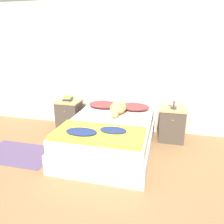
{
  "coord_description": "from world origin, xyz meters",
  "views": [
    {
      "loc": [
        0.79,
        -2.2,
        1.84
      ],
      "look_at": [
        -0.08,
        1.27,
        0.63
      ],
      "focal_mm": 35.0,
      "sensor_mm": 36.0,
      "label": 1
    }
  ],
  "objects_px": {
    "bed": "(109,136)",
    "nightstand_left": "(69,115)",
    "nightstand_right": "(172,124)",
    "dog": "(118,108)",
    "pillow_right": "(134,107)",
    "book_stack": "(68,99)",
    "table_lamp": "(175,96)",
    "pillow_left": "(103,105)"
  },
  "relations": [
    {
      "from": "bed",
      "to": "pillow_right",
      "type": "bearing_deg",
      "value": 66.65
    },
    {
      "from": "nightstand_right",
      "to": "book_stack",
      "type": "height_order",
      "value": "book_stack"
    },
    {
      "from": "dog",
      "to": "table_lamp",
      "type": "bearing_deg",
      "value": 11.07
    },
    {
      "from": "bed",
      "to": "nightstand_left",
      "type": "relative_size",
      "value": 3.04
    },
    {
      "from": "nightstand_left",
      "to": "pillow_right",
      "type": "height_order",
      "value": "pillow_right"
    },
    {
      "from": "bed",
      "to": "nightstand_left",
      "type": "height_order",
      "value": "nightstand_left"
    },
    {
      "from": "nightstand_left",
      "to": "nightstand_right",
      "type": "distance_m",
      "value": 2.07
    },
    {
      "from": "pillow_left",
      "to": "book_stack",
      "type": "height_order",
      "value": "book_stack"
    },
    {
      "from": "bed",
      "to": "nightstand_left",
      "type": "bearing_deg",
      "value": 147.43
    },
    {
      "from": "bed",
      "to": "pillow_right",
      "type": "xyz_separation_m",
      "value": [
        0.31,
        0.71,
        0.33
      ]
    },
    {
      "from": "bed",
      "to": "pillow_right",
      "type": "relative_size",
      "value": 3.31
    },
    {
      "from": "book_stack",
      "to": "pillow_right",
      "type": "bearing_deg",
      "value": 2.26
    },
    {
      "from": "pillow_right",
      "to": "table_lamp",
      "type": "distance_m",
      "value": 0.78
    },
    {
      "from": "nightstand_left",
      "to": "nightstand_right",
      "type": "height_order",
      "value": "same"
    },
    {
      "from": "pillow_right",
      "to": "book_stack",
      "type": "relative_size",
      "value": 2.51
    },
    {
      "from": "nightstand_right",
      "to": "bed",
      "type": "bearing_deg",
      "value": -147.43
    },
    {
      "from": "nightstand_right",
      "to": "pillow_right",
      "type": "height_order",
      "value": "pillow_right"
    },
    {
      "from": "dog",
      "to": "book_stack",
      "type": "xyz_separation_m",
      "value": [
        -1.09,
        0.22,
        0.05
      ]
    },
    {
      "from": "dog",
      "to": "table_lamp",
      "type": "xyz_separation_m",
      "value": [
        0.99,
        0.19,
        0.24
      ]
    },
    {
      "from": "nightstand_left",
      "to": "pillow_right",
      "type": "xyz_separation_m",
      "value": [
        1.34,
        0.05,
        0.27
      ]
    },
    {
      "from": "pillow_left",
      "to": "dog",
      "type": "distance_m",
      "value": 0.45
    },
    {
      "from": "bed",
      "to": "pillow_left",
      "type": "height_order",
      "value": "pillow_left"
    },
    {
      "from": "book_stack",
      "to": "table_lamp",
      "type": "xyz_separation_m",
      "value": [
        2.08,
        -0.02,
        0.19
      ]
    },
    {
      "from": "dog",
      "to": "nightstand_right",
      "type": "bearing_deg",
      "value": 12.46
    },
    {
      "from": "bed",
      "to": "dog",
      "type": "relative_size",
      "value": 2.85
    },
    {
      "from": "nightstand_left",
      "to": "pillow_left",
      "type": "height_order",
      "value": "pillow_left"
    },
    {
      "from": "pillow_right",
      "to": "dog",
      "type": "relative_size",
      "value": 0.86
    },
    {
      "from": "bed",
      "to": "pillow_left",
      "type": "relative_size",
      "value": 3.31
    },
    {
      "from": "pillow_right",
      "to": "book_stack",
      "type": "height_order",
      "value": "book_stack"
    },
    {
      "from": "book_stack",
      "to": "nightstand_left",
      "type": "bearing_deg",
      "value": 28.47
    },
    {
      "from": "bed",
      "to": "pillow_right",
      "type": "distance_m",
      "value": 0.84
    },
    {
      "from": "nightstand_left",
      "to": "pillow_left",
      "type": "xyz_separation_m",
      "value": [
        0.73,
        0.05,
        0.27
      ]
    },
    {
      "from": "nightstand_right",
      "to": "table_lamp",
      "type": "distance_m",
      "value": 0.55
    },
    {
      "from": "bed",
      "to": "nightstand_left",
      "type": "xyz_separation_m",
      "value": [
        -1.04,
        0.66,
        0.06
      ]
    },
    {
      "from": "nightstand_left",
      "to": "pillow_left",
      "type": "bearing_deg",
      "value": 4.01
    },
    {
      "from": "pillow_right",
      "to": "book_stack",
      "type": "xyz_separation_m",
      "value": [
        -1.35,
        -0.05,
        0.09
      ]
    },
    {
      "from": "bed",
      "to": "table_lamp",
      "type": "bearing_deg",
      "value": 31.58
    },
    {
      "from": "pillow_left",
      "to": "book_stack",
      "type": "relative_size",
      "value": 2.51
    },
    {
      "from": "nightstand_right",
      "to": "pillow_left",
      "type": "xyz_separation_m",
      "value": [
        -1.34,
        0.05,
        0.27
      ]
    },
    {
      "from": "nightstand_right",
      "to": "dog",
      "type": "relative_size",
      "value": 0.94
    },
    {
      "from": "pillow_left",
      "to": "table_lamp",
      "type": "height_order",
      "value": "table_lamp"
    },
    {
      "from": "nightstand_left",
      "to": "pillow_left",
      "type": "distance_m",
      "value": 0.78
    }
  ]
}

